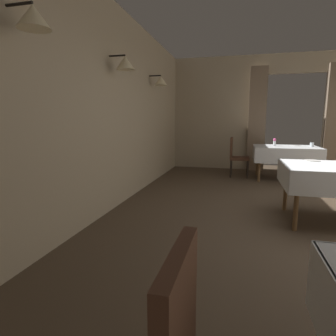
# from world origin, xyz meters

# --- Properties ---
(wall_left) EXTENTS (0.49, 8.40, 3.00)m
(wall_left) POSITION_xyz_m (-3.20, 0.00, 1.51)
(wall_left) COLOR tan
(wall_left) RESTS_ON ground
(wall_back) EXTENTS (6.40, 0.27, 3.00)m
(wall_back) POSITION_xyz_m (0.00, 4.18, 1.52)
(wall_back) COLOR tan
(wall_back) RESTS_ON ground
(dining_table_mid) EXTENTS (1.22, 1.06, 0.75)m
(dining_table_mid) POSITION_xyz_m (-0.15, 0.14, 0.65)
(dining_table_mid) COLOR brown
(dining_table_mid) RESTS_ON ground
(dining_table_far) EXTENTS (1.38, 1.07, 0.75)m
(dining_table_far) POSITION_xyz_m (-0.33, 2.92, 0.65)
(dining_table_far) COLOR brown
(dining_table_far) RESTS_ON ground
(chair_far_left) EXTENTS (0.44, 0.44, 0.93)m
(chair_far_left) POSITION_xyz_m (-1.40, 3.02, 0.52)
(chair_far_left) COLOR black
(chair_far_left) RESTS_ON ground
(plate_mid_b) EXTENTS (0.22, 0.22, 0.01)m
(plate_mid_b) POSITION_xyz_m (-0.34, 0.52, 0.76)
(plate_mid_b) COLOR white
(plate_mid_b) RESTS_ON dining_table_mid
(flower_vase_far) EXTENTS (0.07, 0.07, 0.18)m
(flower_vase_far) POSITION_xyz_m (-0.57, 3.00, 0.84)
(flower_vase_far) COLOR silver
(flower_vase_far) RESTS_ON dining_table_far
(glass_far_b) EXTENTS (0.08, 0.08, 0.10)m
(glass_far_b) POSITION_xyz_m (0.20, 2.94, 0.80)
(glass_far_b) COLOR silver
(glass_far_b) RESTS_ON dining_table_far
(plate_far_c) EXTENTS (0.18, 0.18, 0.01)m
(plate_far_c) POSITION_xyz_m (-0.08, 3.21, 0.76)
(plate_far_c) COLOR white
(plate_far_c) RESTS_ON dining_table_far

